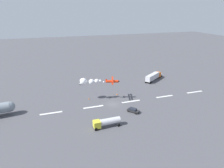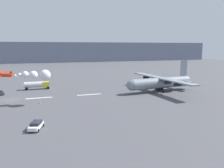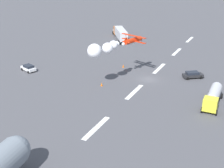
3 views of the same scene
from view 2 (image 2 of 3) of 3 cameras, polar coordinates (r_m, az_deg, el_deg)
ground_plane at (r=72.78m, az=-24.71°, el=-3.76°), size 440.00×440.00×0.00m
runway_stripe_3 at (r=72.20m, az=-18.43°, el=-3.46°), size 8.00×0.90×0.01m
runway_stripe_4 at (r=73.65m, az=-5.94°, el=-2.75°), size 8.00×0.90×0.01m
mountain_ridge_distant at (r=232.88m, az=-20.28°, el=7.71°), size 396.00×16.00×20.17m
cargo_transport_plane at (r=79.35m, az=12.07°, el=0.39°), size 25.69×33.40×10.96m
stunt_biplane_red at (r=64.18m, az=-19.91°, el=2.24°), size 15.85×8.34×2.89m
fuel_tanker_truck at (r=86.76m, az=-18.89°, el=-0.16°), size 8.92×2.89×2.90m
followme_car_yellow at (r=45.60m, az=-19.17°, el=-10.10°), size 3.04×4.49×1.52m
traffic_cone_far at (r=64.90m, az=-18.36°, el=-4.58°), size 0.44×0.44×0.75m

